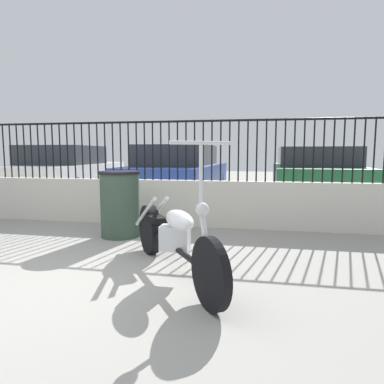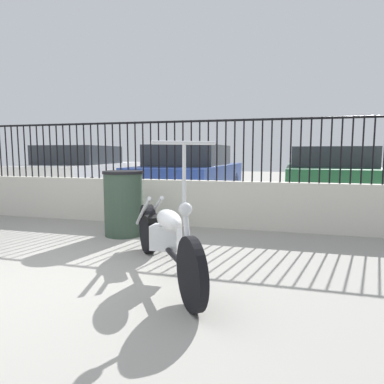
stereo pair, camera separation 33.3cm
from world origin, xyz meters
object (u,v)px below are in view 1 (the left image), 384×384
object	(u,v)px
motorcycle_black	(170,235)
car_green	(314,176)
car_white	(67,171)
car_blue	(179,173)
trash_bin	(120,204)

from	to	relation	value
motorcycle_black	car_green	xyz separation A→B (m)	(2.13, 5.06, 0.31)
car_white	car_blue	xyz separation A→B (m)	(3.19, -0.03, -0.00)
trash_bin	car_green	distance (m)	4.94
car_white	car_green	size ratio (longest dim) A/B	1.10
car_green	motorcycle_black	bearing A→B (deg)	158.37
car_blue	car_green	world-z (taller)	car_blue
trash_bin	car_white	distance (m)	5.15
car_green	trash_bin	bearing A→B (deg)	140.41
motorcycle_black	trash_bin	size ratio (longest dim) A/B	2.09
trash_bin	car_blue	xyz separation A→B (m)	(-0.07, 3.95, 0.23)
motorcycle_black	car_blue	world-z (taller)	car_blue
car_white	car_blue	distance (m)	3.20
trash_bin	car_white	size ratio (longest dim) A/B	0.21
motorcycle_black	car_blue	distance (m)	5.40
car_green	car_white	bearing A→B (deg)	89.09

